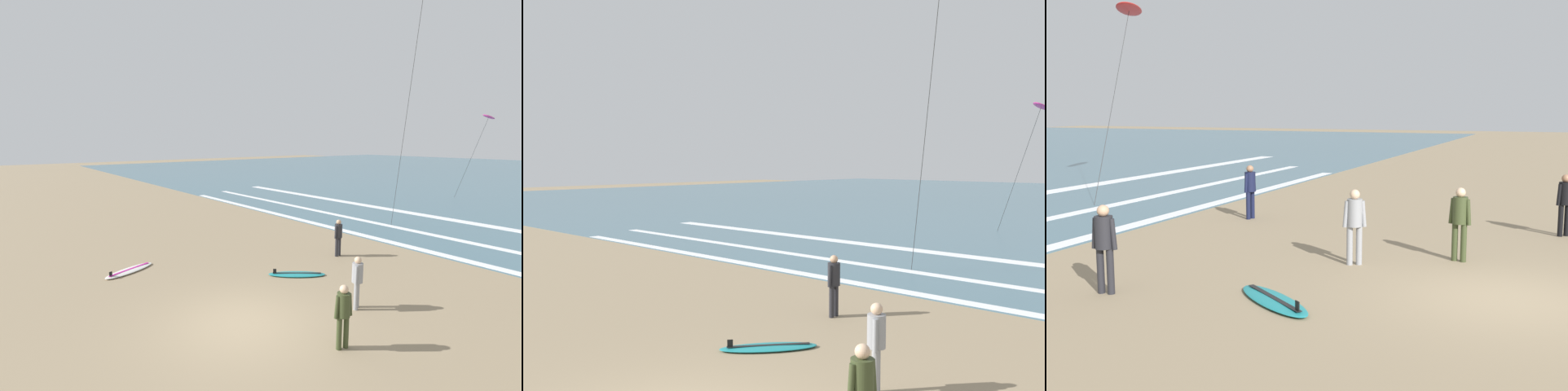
{
  "view_description": "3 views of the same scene",
  "coord_description": "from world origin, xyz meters",
  "views": [
    {
      "loc": [
        7.77,
        -5.26,
        4.97
      ],
      "look_at": [
        -2.6,
        2.66,
        2.99
      ],
      "focal_mm": 25.28,
      "sensor_mm": 36.0,
      "label": 1
    },
    {
      "loc": [
        6.97,
        -4.98,
        4.03
      ],
      "look_at": [
        -0.28,
        2.63,
        3.39
      ],
      "focal_mm": 40.45,
      "sensor_mm": 36.0,
      "label": 2
    },
    {
      "loc": [
        -11.23,
        -0.83,
        3.29
      ],
      "look_at": [
        -1.92,
        2.99,
        1.9
      ],
      "focal_mm": 44.08,
      "sensor_mm": 36.0,
      "label": 3
    }
  ],
  "objects": [
    {
      "name": "surfer_left_far",
      "position": [
        1.31,
        3.24,
        0.96
      ],
      "size": [
        0.32,
        0.49,
        1.6
      ],
      "color": "gray",
      "rests_on": "ground"
    },
    {
      "name": "surfboard_foreground_flat",
      "position": [
        -1.74,
        3.68,
        0.05
      ],
      "size": [
        1.75,
        2.03,
        0.25
      ],
      "color": "teal",
      "rests_on": "ground"
    },
    {
      "name": "surfer_foreground_main",
      "position": [
        2.46,
        1.26,
        0.96
      ],
      "size": [
        0.32,
        0.51,
        1.6
      ],
      "color": "#384223",
      "rests_on": "ground"
    },
    {
      "name": "surfer_mid_group",
      "position": [
        -2.37,
        6.67,
        0.96
      ],
      "size": [
        0.32,
        0.51,
        1.6
      ],
      "color": "#232328",
      "rests_on": "ground"
    },
    {
      "name": "surfer_left_near",
      "position": [
        6.22,
        -0.79,
        0.96
      ],
      "size": [
        0.41,
        0.44,
        1.6
      ],
      "color": "black",
      "rests_on": "ground"
    },
    {
      "name": "ground_plane",
      "position": [
        0.0,
        0.0,
        0.0
      ],
      "size": [
        160.0,
        160.0,
        0.0
      ],
      "primitive_type": "plane",
      "color": "#937F60"
    },
    {
      "name": "surfer_right_near",
      "position": [
        5.47,
        7.84,
        0.96
      ],
      "size": [
        0.52,
        0.32,
        1.6
      ],
      "color": "#141938",
      "rests_on": "ground"
    },
    {
      "name": "kite_red_high_left",
      "position": [
        10.83,
        16.06,
        7.22
      ],
      "size": [
        6.68,
        3.14,
        7.47
      ],
      "color": "red",
      "rests_on": "ground"
    }
  ]
}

